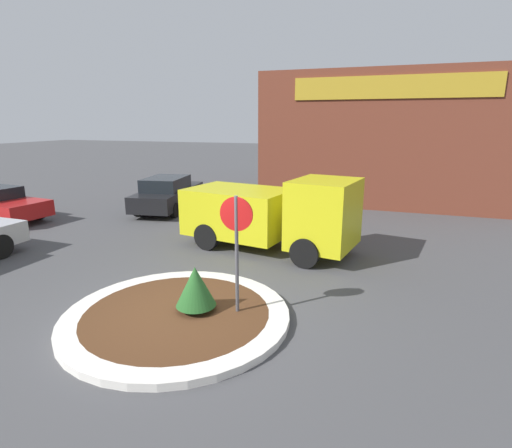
# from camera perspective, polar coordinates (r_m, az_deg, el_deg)

# --- Properties ---
(ground_plane) EXTENTS (120.00, 120.00, 0.00)m
(ground_plane) POSITION_cam_1_polar(r_m,az_deg,el_deg) (8.19, -11.20, -13.15)
(ground_plane) COLOR #474749
(traffic_island) EXTENTS (4.40, 4.40, 0.14)m
(traffic_island) POSITION_cam_1_polar(r_m,az_deg,el_deg) (8.15, -11.22, -12.70)
(traffic_island) COLOR silver
(traffic_island) RESTS_ON ground_plane
(stop_sign) EXTENTS (0.65, 0.07, 2.44)m
(stop_sign) POSITION_cam_1_polar(r_m,az_deg,el_deg) (7.47, -2.80, -1.76)
(stop_sign) COLOR #4C4C51
(stop_sign) RESTS_ON ground_plane
(island_shrub) EXTENTS (0.79, 0.79, 0.90)m
(island_shrub) POSITION_cam_1_polar(r_m,az_deg,el_deg) (7.94, -8.65, -8.77)
(island_shrub) COLOR brown
(island_shrub) RESTS_ON traffic_island
(utility_truck) EXTENTS (5.35, 2.87, 2.22)m
(utility_truck) POSITION_cam_1_polar(r_m,az_deg,el_deg) (11.80, 2.18, 1.58)
(utility_truck) COLOR gold
(utility_truck) RESTS_ON ground_plane
(storefront_building) EXTENTS (11.33, 6.07, 5.89)m
(storefront_building) POSITION_cam_1_polar(r_m,az_deg,el_deg) (20.67, 18.50, 11.53)
(storefront_building) COLOR brown
(storefront_building) RESTS_ON ground_plane
(parked_sedan_black) EXTENTS (2.42, 4.76, 1.45)m
(parked_sedan_black) POSITION_cam_1_polar(r_m,az_deg,el_deg) (17.71, -12.46, 4.29)
(parked_sedan_black) COLOR black
(parked_sedan_black) RESTS_ON ground_plane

